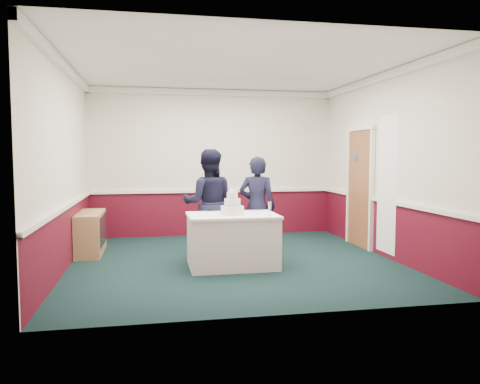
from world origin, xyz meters
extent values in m
plane|color=black|center=(0.00, 0.00, 0.00)|extent=(5.00, 5.00, 0.00)
cube|color=silver|center=(0.00, 2.48, 1.50)|extent=(5.00, 0.05, 3.00)
cube|color=silver|center=(-2.48, 0.00, 1.50)|extent=(0.05, 5.00, 3.00)
cube|color=silver|center=(2.48, 0.00, 1.50)|extent=(0.05, 5.00, 3.00)
cube|color=white|center=(0.00, 0.00, 2.98)|extent=(5.00, 5.00, 0.05)
cube|color=#4F0A19|center=(0.00, 2.48, 0.45)|extent=(5.00, 0.02, 0.90)
cube|color=white|center=(0.00, 2.47, 0.92)|extent=(4.98, 0.05, 0.06)
cube|color=white|center=(0.00, 2.46, 2.93)|extent=(5.00, 0.08, 0.12)
cube|color=brown|center=(2.46, 0.80, 1.05)|extent=(0.05, 0.90, 2.10)
cube|color=#234799|center=(2.44, 0.95, 1.62)|extent=(0.01, 0.12, 0.12)
cube|color=white|center=(2.42, -0.25, 1.20)|extent=(0.02, 0.60, 2.20)
cube|color=tan|center=(-2.28, 1.06, 0.35)|extent=(0.40, 1.20, 0.70)
cube|color=black|center=(-2.07, 1.06, 0.40)|extent=(0.01, 1.00, 0.50)
cube|color=white|center=(-0.09, -0.32, 0.38)|extent=(1.28, 0.88, 0.76)
cube|color=white|center=(-0.09, -0.32, 0.77)|extent=(1.32, 0.92, 0.04)
cylinder|color=white|center=(-0.09, -0.32, 0.85)|extent=(0.34, 0.34, 0.12)
cylinder|color=silver|center=(-0.09, -0.32, 0.80)|extent=(0.35, 0.35, 0.03)
cylinder|color=white|center=(-0.09, -0.32, 0.97)|extent=(0.24, 0.24, 0.11)
cylinder|color=silver|center=(-0.09, -0.32, 0.92)|extent=(0.25, 0.25, 0.02)
cylinder|color=white|center=(-0.09, -0.32, 1.07)|extent=(0.16, 0.16, 0.10)
cylinder|color=silver|center=(-0.09, -0.32, 1.03)|extent=(0.17, 0.17, 0.02)
sphere|color=#EDE5C9|center=(-0.09, -0.32, 1.14)|extent=(0.03, 0.03, 0.03)
sphere|color=#EDE5C9|center=(-0.06, -0.31, 1.14)|extent=(0.03, 0.03, 0.03)
sphere|color=#EDE5C9|center=(-0.11, -0.30, 1.14)|extent=(0.03, 0.03, 0.03)
sphere|color=#EDE5C9|center=(-0.07, -0.34, 1.14)|extent=(0.03, 0.03, 0.03)
sphere|color=#EDE5C9|center=(-0.11, -0.33, 1.14)|extent=(0.03, 0.03, 0.03)
cube|color=silver|center=(-0.12, -0.52, 0.79)|extent=(0.07, 0.22, 0.00)
cylinder|color=silver|center=(0.41, -0.60, 0.79)|extent=(0.05, 0.05, 0.01)
cylinder|color=silver|center=(0.41, -0.60, 0.84)|extent=(0.01, 0.01, 0.09)
cylinder|color=silver|center=(0.41, -0.60, 0.94)|extent=(0.04, 0.04, 0.11)
imported|color=black|center=(-0.35, 0.43, 0.88)|extent=(0.95, 0.79, 1.76)
imported|color=black|center=(0.42, 0.26, 0.82)|extent=(0.71, 0.60, 1.65)
camera|label=1|loc=(-1.26, -7.09, 1.67)|focal=35.00mm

